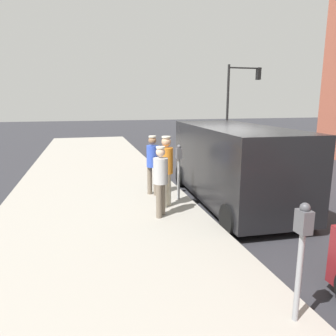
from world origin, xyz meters
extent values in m
plane|color=#2D2D33|center=(0.00, 0.00, 0.00)|extent=(80.00, 80.00, 0.00)
cube|color=#9E998E|center=(3.50, 0.00, 0.07)|extent=(5.00, 32.00, 0.15)
cylinder|color=gray|center=(1.35, 0.52, 0.72)|extent=(0.07, 0.07, 1.15)
cube|color=#4C4C51|center=(1.35, 0.52, 1.44)|extent=(0.14, 0.18, 0.28)
sphere|color=#47474C|center=(1.35, 0.52, 1.61)|extent=(0.12, 0.12, 0.12)
cylinder|color=gray|center=(1.35, 5.67, 0.72)|extent=(0.07, 0.07, 1.15)
cube|color=#4C4C51|center=(1.35, 5.67, 1.44)|extent=(0.14, 0.18, 0.28)
sphere|color=#47474C|center=(1.35, 5.67, 1.61)|extent=(0.12, 0.12, 0.12)
cylinder|color=beige|center=(1.90, 1.10, 0.59)|extent=(0.14, 0.14, 0.87)
cylinder|color=beige|center=(1.75, 0.94, 0.59)|extent=(0.14, 0.14, 0.87)
cylinder|color=orange|center=(1.82, 1.02, 1.35)|extent=(0.34, 0.34, 0.65)
sphere|color=tan|center=(1.82, 1.02, 1.82)|extent=(0.24, 0.24, 0.24)
cylinder|color=silver|center=(1.82, 1.02, 1.94)|extent=(0.22, 0.22, 0.04)
cylinder|color=#726656|center=(2.01, -0.20, 0.56)|extent=(0.14, 0.14, 0.82)
cylinder|color=#726656|center=(1.86, -0.04, 0.56)|extent=(0.14, 0.14, 0.82)
cylinder|color=blue|center=(1.94, -0.12, 1.28)|extent=(0.34, 0.34, 0.62)
sphere|color=#8C6647|center=(1.94, -0.12, 1.73)|extent=(0.22, 0.22, 0.22)
cylinder|color=silver|center=(1.94, -0.12, 1.84)|extent=(0.21, 0.21, 0.04)
cylinder|color=#726656|center=(2.19, 1.77, 0.55)|extent=(0.14, 0.14, 0.79)
cylinder|color=#726656|center=(2.06, 1.59, 0.55)|extent=(0.14, 0.14, 0.79)
cylinder|color=#B7B7B7|center=(2.12, 1.68, 1.24)|extent=(0.34, 0.34, 0.60)
sphere|color=beige|center=(2.12, 1.68, 1.68)|extent=(0.22, 0.22, 0.22)
cylinder|color=silver|center=(2.12, 1.68, 1.79)|extent=(0.20, 0.20, 0.04)
cube|color=black|center=(-0.15, 0.76, 1.17)|extent=(2.20, 5.27, 1.96)
cube|color=black|center=(-0.05, 3.21, 1.56)|extent=(1.84, 0.15, 0.88)
cylinder|color=black|center=(-1.02, 2.84, 0.34)|extent=(0.25, 0.69, 0.68)
cylinder|color=black|center=(0.88, 2.77, 0.34)|extent=(0.25, 0.69, 0.68)
cylinder|color=black|center=(-1.18, -1.25, 0.34)|extent=(0.25, 0.69, 0.68)
cylinder|color=black|center=(0.72, -1.33, 0.34)|extent=(0.25, 0.69, 0.68)
cylinder|color=black|center=(-5.70, -11.74, 2.60)|extent=(0.16, 0.16, 5.20)
cylinder|color=black|center=(-6.90, -11.74, 5.00)|extent=(2.40, 0.10, 0.10)
cube|color=black|center=(-7.90, -11.74, 4.65)|extent=(0.24, 0.32, 0.80)
sphere|color=red|center=(-7.90, -11.91, 4.90)|extent=(0.17, 0.17, 0.17)
sphere|color=yellow|center=(-7.90, -11.91, 4.65)|extent=(0.17, 0.17, 0.17)
sphere|color=green|center=(-7.90, -11.91, 4.40)|extent=(0.17, 0.17, 0.17)
camera|label=1|loc=(3.75, 8.67, 2.81)|focal=34.22mm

